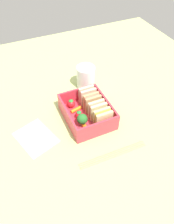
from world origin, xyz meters
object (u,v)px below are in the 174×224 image
Objects in this scene: sandwich_center at (97,110)px; carrot_stick_far_left at (86,129)px; drinking_glass at (86,77)px; strawberry_far_left at (71,103)px; sandwich_center_left at (92,103)px; sandwich_center_right at (103,118)px; carrot_stick_left at (76,109)px; strawberry_left at (79,115)px; broccoli_floret at (82,119)px; sandwich_left at (87,95)px; chopstick_pair at (113,154)px; folded_napkin at (36,137)px.

sandwich_center reaches higher than carrot_stick_far_left.
strawberry_far_left is at bearing -45.51° from drinking_glass.
sandwich_center_left and sandwich_center_right have the same top height.
carrot_stick_left is (2.49, 0.70, -0.86)cm from strawberry_far_left.
strawberry_left is at bearing -71.88° from sandwich_center_left.
sandwich_center_right is 6.17cm from broccoli_floret.
sandwich_center reaches higher than broccoli_floret.
carrot_stick_far_left is (9.00, -0.35, 0.09)cm from carrot_stick_left.
sandwich_center_right is (3.76, 0.00, 0.00)cm from sandwich_center.
carrot_stick_far_left is at bearing -89.82° from sandwich_center_right.
broccoli_floret is at bearing -5.19° from carrot_stick_left.
strawberry_left is 5.82cm from carrot_stick_far_left.
carrot_stick_far_left is (0.02, -5.46, -2.31)cm from sandwich_center_right.
chopstick_pair is (21.48, -1.72, -3.81)cm from sandwich_left.
carrot_stick_far_left is at bearing -23.62° from drinking_glass.
broccoli_floret is at bearing -112.01° from sandwich_center_right.
sandwich_left and sandwich_center have the same top height.
carrot_stick_far_left is at bearing -0.82° from strawberry_left.
broccoli_floret is at bearing 81.33° from folded_napkin.
chopstick_pair is at bearing 20.13° from carrot_stick_far_left.
sandwich_left reaches higher than chopstick_pair.
carrot_stick_far_left is at bearing 72.79° from folded_napkin.
sandwich_center reaches higher than strawberry_far_left.
sandwich_center_right is 1.31× the size of broccoli_floret.
sandwich_left is 1.00× the size of sandwich_center_left.
strawberry_far_left is 0.27× the size of folded_napkin.
strawberry_far_left reaches higher than carrot_stick_left.
chopstick_pair is 31.63cm from drinking_glass.
sandwich_center is 3.76cm from sandwich_center_right.
strawberry_left is 16.53cm from chopstick_pair.
chopstick_pair is (19.19, 3.39, -1.41)cm from carrot_stick_left.
sandwich_left is 1.92× the size of strawberry_left.
strawberry_left is 0.15× the size of chopstick_pair.
strawberry_far_left is 1.04× the size of strawberry_left.
folded_napkin is (6.98, -14.20, -2.42)cm from strawberry_far_left.
carrot_stick_far_left is (5.77, -0.08, -0.71)cm from strawberry_left.
sandwich_center_left is (3.76, 0.00, 0.00)cm from sandwich_left.
carrot_stick_far_left is at bearing -159.87° from chopstick_pair.
chopstick_pair is (17.72, -1.72, -3.81)cm from sandwich_center_left.
broccoli_floret is at bearing -173.61° from carrot_stick_far_left.
carrot_stick_far_left is 0.30× the size of folded_napkin.
drinking_glass is at bearing 164.69° from sandwich_center_left.
carrot_stick_left is 1.04× the size of carrot_stick_far_left.
sandwich_center_right is at bearing 29.65° from carrot_stick_left.
broccoli_floret is 0.54× the size of drinking_glass.
chopstick_pair is (13.97, -1.72, -3.81)cm from sandwich_center.
strawberry_far_left is (-0.19, -5.81, -1.54)cm from sandwich_left.
carrot_stick_far_left is at bearing 6.39° from broccoli_floret.
sandwich_left is 21.89cm from chopstick_pair.
drinking_glass reaches higher than carrot_stick_left.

